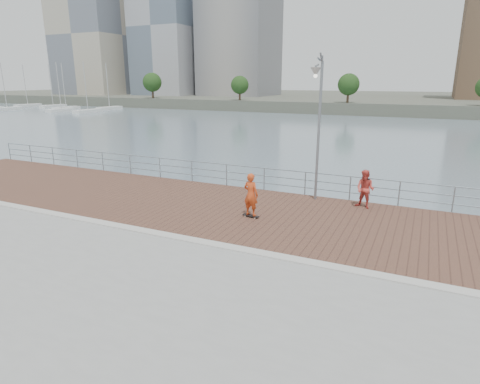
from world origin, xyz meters
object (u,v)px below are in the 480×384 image
at_px(skateboarder, 251,194).
at_px(bystander, 365,189).
at_px(street_lamp, 318,104).
at_px(guardrail, 284,178).

bearing_deg(skateboarder, bystander, -132.55).
height_order(street_lamp, skateboarder, street_lamp).
bearing_deg(bystander, guardrail, -174.94).
bearing_deg(street_lamp, skateboarder, -118.34).
height_order(guardrail, bystander, bystander).
height_order(street_lamp, bystander, street_lamp).
relative_size(street_lamp, bystander, 3.71).
relative_size(guardrail, skateboarder, 23.18).
relative_size(guardrail, street_lamp, 6.51).
relative_size(street_lamp, skateboarder, 3.56).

